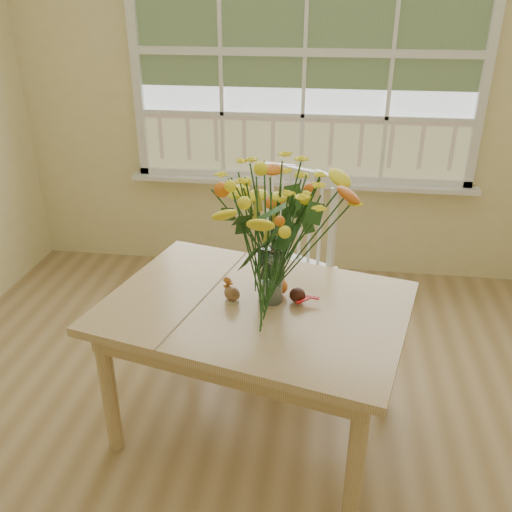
# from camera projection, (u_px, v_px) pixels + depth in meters

# --- Properties ---
(wall_back) EXTENTS (4.00, 0.02, 2.70)m
(wall_back) POSITION_uv_depth(u_px,v_px,m) (304.00, 84.00, 3.57)
(wall_back) COLOR beige
(wall_back) RESTS_ON floor
(window) EXTENTS (2.42, 0.12, 1.74)m
(window) POSITION_uv_depth(u_px,v_px,m) (305.00, 55.00, 3.45)
(window) COLOR silver
(window) RESTS_ON wall_back
(dining_table) EXTENTS (1.45, 1.18, 0.68)m
(dining_table) POSITION_uv_depth(u_px,v_px,m) (255.00, 321.00, 2.38)
(dining_table) COLOR tan
(dining_table) RESTS_ON floor
(windsor_chair) EXTENTS (0.63, 0.63, 1.02)m
(windsor_chair) POSITION_uv_depth(u_px,v_px,m) (289.00, 256.00, 3.02)
(windsor_chair) COLOR white
(windsor_chair) RESTS_ON floor
(flower_vase) EXTENTS (0.50, 0.50, 0.60)m
(flower_vase) POSITION_uv_depth(u_px,v_px,m) (271.00, 224.00, 2.21)
(flower_vase) COLOR white
(flower_vase) RESTS_ON dining_table
(pumpkin) EXTENTS (0.10, 0.10, 0.07)m
(pumpkin) POSITION_uv_depth(u_px,v_px,m) (277.00, 287.00, 2.40)
(pumpkin) COLOR #BF4A16
(pumpkin) RESTS_ON dining_table
(turkey_figurine) EXTENTS (0.10, 0.09, 0.10)m
(turkey_figurine) POSITION_uv_depth(u_px,v_px,m) (232.00, 294.00, 2.34)
(turkey_figurine) COLOR #CCB78C
(turkey_figurine) RESTS_ON dining_table
(dark_gourd) EXTENTS (0.13, 0.08, 0.06)m
(dark_gourd) POSITION_uv_depth(u_px,v_px,m) (297.00, 296.00, 2.34)
(dark_gourd) COLOR #38160F
(dark_gourd) RESTS_ON dining_table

